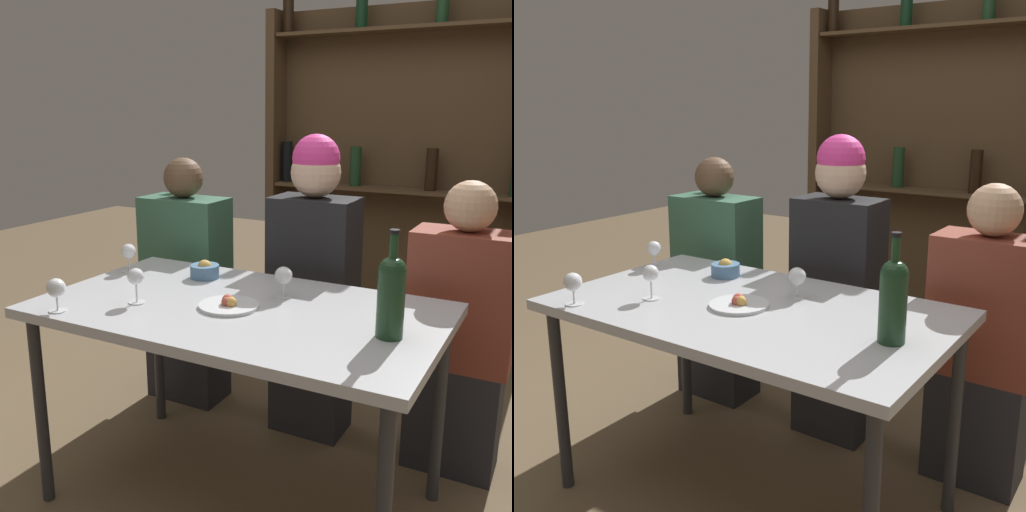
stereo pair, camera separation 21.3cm
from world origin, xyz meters
TOP-DOWN VIEW (x-y plane):
  - ground_plane at (0.00, 0.00)m, footprint 10.00×10.00m
  - dining_table at (0.00, 0.00)m, footprint 1.39×0.81m
  - wine_rack_wall at (-0.00, 1.87)m, footprint 1.61×0.21m
  - wine_bottle at (0.54, -0.04)m, footprint 0.08×0.08m
  - wine_glass_0 at (-0.51, -0.34)m, footprint 0.06×0.06m
  - wine_glass_1 at (-0.62, 0.16)m, footprint 0.06×0.06m
  - wine_glass_2 at (-0.33, -0.15)m, footprint 0.06×0.06m
  - wine_glass_3 at (0.09, 0.16)m, footprint 0.06×0.06m
  - food_plate_0 at (-0.02, -0.04)m, footprint 0.21×0.21m
  - snack_bowl at (-0.29, 0.23)m, footprint 0.12×0.12m
  - seated_person_left at (-0.65, 0.60)m, footprint 0.41×0.22m
  - seated_person_center at (0.02, 0.60)m, footprint 0.36×0.22m
  - seated_person_right at (0.64, 0.60)m, footprint 0.39×0.22m

SIDE VIEW (x-z plane):
  - ground_plane at x=0.00m, z-range 0.00..0.00m
  - seated_person_right at x=0.64m, z-range -0.04..1.14m
  - seated_person_left at x=-0.65m, z-range -0.04..1.16m
  - seated_person_center at x=0.02m, z-range 0.00..1.32m
  - dining_table at x=0.00m, z-range 0.32..1.08m
  - food_plate_0 at x=-0.02m, z-range 0.75..0.80m
  - snack_bowl at x=-0.29m, z-range 0.76..0.83m
  - wine_glass_3 at x=0.09m, z-range 0.79..0.90m
  - wine_glass_0 at x=-0.51m, z-range 0.79..0.90m
  - wine_glass_1 at x=-0.62m, z-range 0.79..0.91m
  - wine_glass_2 at x=-0.33m, z-range 0.79..0.92m
  - wine_bottle at x=0.54m, z-range 0.74..1.07m
  - wine_rack_wall at x=0.00m, z-range 0.01..2.13m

